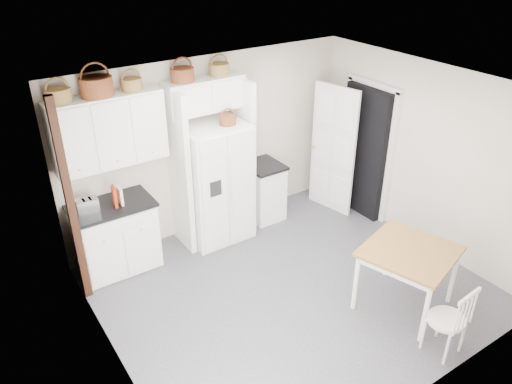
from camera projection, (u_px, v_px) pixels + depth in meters
floor at (291, 289)px, 6.42m from camera, size 4.50×4.50×0.00m
ceiling at (299, 92)px, 5.18m from camera, size 4.50×4.50×0.00m
wall_back at (211, 145)px, 7.26m from camera, size 4.50×0.00×4.50m
wall_left at (106, 266)px, 4.70m from camera, size 0.00×4.00×4.00m
wall_right at (423, 156)px, 6.90m from camera, size 0.00×4.00×4.00m
refrigerator at (215, 183)px, 7.12m from camera, size 0.91×0.73×1.75m
base_cab_left at (116, 237)px, 6.63m from camera, size 1.01×0.64×0.94m
base_cab_right at (263, 192)px, 7.81m from camera, size 0.50×0.60×0.87m
dining_table at (405, 278)px, 5.97m from camera, size 1.22×1.22×0.81m
windsor_chair at (447, 319)px, 5.30m from camera, size 0.45×0.42×0.87m
counter_left at (110, 205)px, 6.39m from camera, size 1.06×0.68×0.04m
counter_right at (263, 166)px, 7.59m from camera, size 0.54×0.64×0.04m
toaster at (88, 206)px, 6.16m from camera, size 0.28×0.18×0.18m
cookbook_red at (114, 196)px, 6.28m from camera, size 0.06×0.18×0.26m
cookbook_cream at (120, 196)px, 6.33m from camera, size 0.04×0.16×0.23m
basket_upper_a at (59, 96)px, 5.62m from camera, size 0.29×0.29×0.16m
basket_upper_b at (96, 87)px, 5.82m from camera, size 0.39×0.39×0.23m
basket_upper_c at (132, 84)px, 6.05m from camera, size 0.26×0.26×0.15m
basket_bridge_a at (182, 75)px, 6.37m from camera, size 0.31×0.31×0.18m
basket_bridge_b at (219, 69)px, 6.64m from camera, size 0.28×0.28×0.16m
basket_fridge_b at (228, 120)px, 6.69m from camera, size 0.23×0.23×0.12m
upper_cabinet at (108, 131)px, 6.12m from camera, size 1.40×0.34×0.90m
bridge_cabinet at (204, 95)px, 6.67m from camera, size 1.12×0.34×0.45m
fridge_panel_left at (180, 173)px, 6.79m from camera, size 0.08×0.60×2.30m
fridge_panel_right at (243, 156)px, 7.29m from camera, size 0.08×0.60×2.30m
trim_post at (71, 205)px, 5.71m from camera, size 0.09×0.09×2.60m
doorway_void at (365, 152)px, 7.72m from camera, size 0.18×0.85×2.05m
door_slab at (333, 150)px, 7.79m from camera, size 0.21×0.79×2.05m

